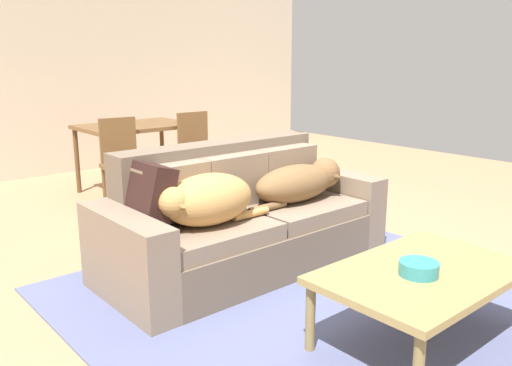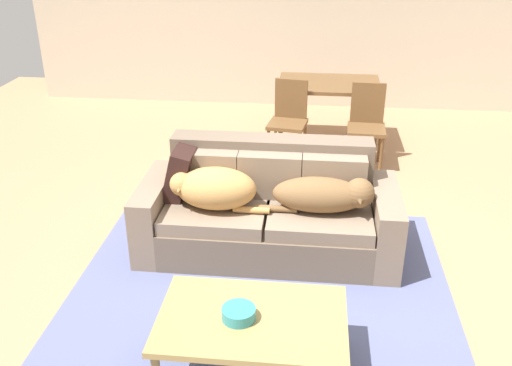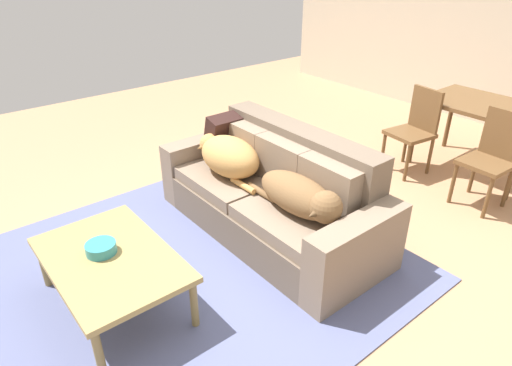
{
  "view_description": "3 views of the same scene",
  "coord_description": "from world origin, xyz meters",
  "px_view_note": "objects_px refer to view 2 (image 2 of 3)",
  "views": [
    {
      "loc": [
        -2.56,
        -2.75,
        1.47
      ],
      "look_at": [
        -0.12,
        0.1,
        0.57
      ],
      "focal_mm": 37.14,
      "sensor_mm": 36.0,
      "label": 1
    },
    {
      "loc": [
        0.03,
        -3.98,
        2.51
      ],
      "look_at": [
        -0.37,
        -0.24,
        0.71
      ],
      "focal_mm": 39.58,
      "sensor_mm": 36.0,
      "label": 2
    },
    {
      "loc": [
        2.12,
        -2.12,
        2.19
      ],
      "look_at": [
        -0.18,
        -0.26,
        0.6
      ],
      "focal_mm": 31.47,
      "sensor_mm": 36.0,
      "label": 3
    }
  ],
  "objects_px": {
    "throw_pillow_by_left_arm": "(181,172)",
    "dog_on_left_cushion": "(214,188)",
    "dining_chair_near_left": "(289,117)",
    "dog_on_right_cushion": "(326,195)",
    "bowl_on_coffee_table": "(239,313)",
    "coffee_table": "(252,323)",
    "couch": "(269,211)",
    "dining_chair_near_right": "(367,122)",
    "dining_table": "(329,89)"
  },
  "relations": [
    {
      "from": "bowl_on_coffee_table",
      "to": "dining_chair_near_left",
      "type": "relative_size",
      "value": 0.22
    },
    {
      "from": "couch",
      "to": "coffee_table",
      "type": "height_order",
      "value": "couch"
    },
    {
      "from": "throw_pillow_by_left_arm",
      "to": "dog_on_right_cushion",
      "type": "bearing_deg",
      "value": -9.36
    },
    {
      "from": "dog_on_right_cushion",
      "to": "dog_on_left_cushion",
      "type": "bearing_deg",
      "value": -178.26
    },
    {
      "from": "coffee_table",
      "to": "dining_chair_near_left",
      "type": "height_order",
      "value": "dining_chair_near_left"
    },
    {
      "from": "dog_on_right_cushion",
      "to": "bowl_on_coffee_table",
      "type": "xyz_separation_m",
      "value": [
        -0.49,
        -1.32,
        -0.13
      ]
    },
    {
      "from": "coffee_table",
      "to": "bowl_on_coffee_table",
      "type": "bearing_deg",
      "value": -164.42
    },
    {
      "from": "throw_pillow_by_left_arm",
      "to": "dining_chair_near_right",
      "type": "distance_m",
      "value": 2.41
    },
    {
      "from": "couch",
      "to": "bowl_on_coffee_table",
      "type": "xyz_separation_m",
      "value": [
        -0.05,
        -1.46,
        0.11
      ]
    },
    {
      "from": "couch",
      "to": "throw_pillow_by_left_arm",
      "type": "bearing_deg",
      "value": 176.18
    },
    {
      "from": "bowl_on_coffee_table",
      "to": "dining_chair_near_right",
      "type": "xyz_separation_m",
      "value": [
        0.95,
        3.28,
        0.05
      ]
    },
    {
      "from": "dog_on_right_cushion",
      "to": "bowl_on_coffee_table",
      "type": "bearing_deg",
      "value": -110.48
    },
    {
      "from": "dining_chair_near_left",
      "to": "dining_chair_near_right",
      "type": "height_order",
      "value": "dining_chair_near_right"
    },
    {
      "from": "bowl_on_coffee_table",
      "to": "dining_chair_near_right",
      "type": "relative_size",
      "value": 0.22
    },
    {
      "from": "coffee_table",
      "to": "dining_table",
      "type": "height_order",
      "value": "dining_table"
    },
    {
      "from": "couch",
      "to": "dog_on_left_cushion",
      "type": "relative_size",
      "value": 2.63
    },
    {
      "from": "couch",
      "to": "dining_chair_near_right",
      "type": "bearing_deg",
      "value": 63.77
    },
    {
      "from": "throw_pillow_by_left_arm",
      "to": "dining_chair_near_left",
      "type": "height_order",
      "value": "dining_chair_near_left"
    },
    {
      "from": "dog_on_right_cushion",
      "to": "dining_chair_near_left",
      "type": "relative_size",
      "value": 1.01
    },
    {
      "from": "dog_on_right_cushion",
      "to": "coffee_table",
      "type": "relative_size",
      "value": 0.82
    },
    {
      "from": "dog_on_left_cushion",
      "to": "dog_on_right_cushion",
      "type": "bearing_deg",
      "value": 1.74
    },
    {
      "from": "throw_pillow_by_left_arm",
      "to": "coffee_table",
      "type": "height_order",
      "value": "throw_pillow_by_left_arm"
    },
    {
      "from": "dog_on_left_cushion",
      "to": "dining_chair_near_right",
      "type": "xyz_separation_m",
      "value": [
        1.32,
        1.99,
        -0.1
      ]
    },
    {
      "from": "dog_on_left_cushion",
      "to": "dining_table",
      "type": "relative_size",
      "value": 0.67
    },
    {
      "from": "throw_pillow_by_left_arm",
      "to": "dining_table",
      "type": "relative_size",
      "value": 0.36
    },
    {
      "from": "dining_chair_near_left",
      "to": "dining_chair_near_right",
      "type": "relative_size",
      "value": 0.99
    },
    {
      "from": "dining_chair_near_right",
      "to": "dog_on_right_cushion",
      "type": "bearing_deg",
      "value": -100.09
    },
    {
      "from": "throw_pillow_by_left_arm",
      "to": "dog_on_left_cushion",
      "type": "bearing_deg",
      "value": -35.19
    },
    {
      "from": "throw_pillow_by_left_arm",
      "to": "dining_table",
      "type": "xyz_separation_m",
      "value": [
        1.22,
        2.38,
        0.05
      ]
    },
    {
      "from": "bowl_on_coffee_table",
      "to": "dining_chair_near_left",
      "type": "height_order",
      "value": "dining_chair_near_left"
    },
    {
      "from": "dining_table",
      "to": "dog_on_right_cushion",
      "type": "bearing_deg",
      "value": -91.05
    },
    {
      "from": "coffee_table",
      "to": "dining_chair_near_left",
      "type": "relative_size",
      "value": 1.23
    },
    {
      "from": "throw_pillow_by_left_arm",
      "to": "dining_table",
      "type": "distance_m",
      "value": 2.67
    },
    {
      "from": "dog_on_left_cushion",
      "to": "throw_pillow_by_left_arm",
      "type": "height_order",
      "value": "throw_pillow_by_left_arm"
    },
    {
      "from": "couch",
      "to": "coffee_table",
      "type": "distance_m",
      "value": 1.44
    },
    {
      "from": "throw_pillow_by_left_arm",
      "to": "dining_chair_near_left",
      "type": "relative_size",
      "value": 0.48
    },
    {
      "from": "dog_on_right_cushion",
      "to": "throw_pillow_by_left_arm",
      "type": "bearing_deg",
      "value": 170.71
    },
    {
      "from": "dog_on_right_cushion",
      "to": "dining_chair_near_left",
      "type": "xyz_separation_m",
      "value": [
        -0.39,
        2.04,
        -0.08
      ]
    },
    {
      "from": "dining_table",
      "to": "throw_pillow_by_left_arm",
      "type": "bearing_deg",
      "value": -117.15
    },
    {
      "from": "couch",
      "to": "bowl_on_coffee_table",
      "type": "bearing_deg",
      "value": -91.78
    },
    {
      "from": "coffee_table",
      "to": "dining_chair_near_right",
      "type": "relative_size",
      "value": 1.23
    },
    {
      "from": "coffee_table",
      "to": "bowl_on_coffee_table",
      "type": "relative_size",
      "value": 5.56
    },
    {
      "from": "dining_chair_near_left",
      "to": "dog_on_left_cushion",
      "type": "bearing_deg",
      "value": -94.47
    },
    {
      "from": "dog_on_right_cushion",
      "to": "coffee_table",
      "type": "xyz_separation_m",
      "value": [
        -0.42,
        -1.3,
        -0.21
      ]
    },
    {
      "from": "couch",
      "to": "dining_table",
      "type": "relative_size",
      "value": 1.75
    },
    {
      "from": "throw_pillow_by_left_arm",
      "to": "dining_chair_near_right",
      "type": "relative_size",
      "value": 0.48
    },
    {
      "from": "dog_on_left_cushion",
      "to": "dining_chair_near_left",
      "type": "height_order",
      "value": "dining_chair_near_left"
    },
    {
      "from": "couch",
      "to": "dining_chair_near_right",
      "type": "height_order",
      "value": "dining_chair_near_right"
    },
    {
      "from": "dog_on_left_cushion",
      "to": "coffee_table",
      "type": "relative_size",
      "value": 0.71
    },
    {
      "from": "bowl_on_coffee_table",
      "to": "dining_chair_near_right",
      "type": "bearing_deg",
      "value": 73.9
    }
  ]
}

